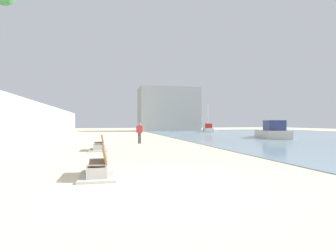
% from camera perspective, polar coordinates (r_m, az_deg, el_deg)
% --- Properties ---
extents(ground_plane, '(120.00, 120.00, 0.00)m').
position_cam_1_polar(ground_plane, '(25.17, -10.11, -3.23)').
color(ground_plane, beige).
extents(seawall, '(0.80, 64.00, 3.55)m').
position_cam_1_polar(seawall, '(25.77, -27.02, 0.74)').
color(seawall, '#ADAAA3').
rests_on(seawall, ground).
extents(water_bay, '(36.00, 68.00, 0.04)m').
position_cam_1_polar(water_bay, '(35.80, 31.93, -2.12)').
color(water_bay, '#7A99A8').
rests_on(water_bay, ground).
extents(bench_near, '(1.13, 2.11, 0.98)m').
position_cam_1_polar(bench_near, '(9.00, -14.58, -8.96)').
color(bench_near, '#ADAAA3').
rests_on(bench_near, ground).
extents(bench_far, '(1.15, 2.12, 0.98)m').
position_cam_1_polar(bench_far, '(17.31, -14.41, -4.28)').
color(bench_far, '#ADAAA3').
rests_on(bench_far, ground).
extents(person_walking, '(0.53, 0.23, 1.73)m').
position_cam_1_polar(person_walking, '(22.24, -6.09, -1.14)').
color(person_walking, '#333338').
rests_on(person_walking, ground).
extents(boat_distant, '(3.16, 6.44, 5.01)m').
position_cam_1_polar(boat_distant, '(48.80, 8.52, -0.58)').
color(boat_distant, white).
rests_on(boat_distant, water_bay).
extents(boat_nearest, '(4.70, 7.43, 1.94)m').
position_cam_1_polar(boat_nearest, '(31.97, 21.28, -1.10)').
color(boat_nearest, beige).
rests_on(boat_nearest, water_bay).
extents(harbor_building, '(12.00, 6.00, 8.75)m').
position_cam_1_polar(harbor_building, '(54.68, 0.14, 3.52)').
color(harbor_building, gray).
rests_on(harbor_building, ground).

